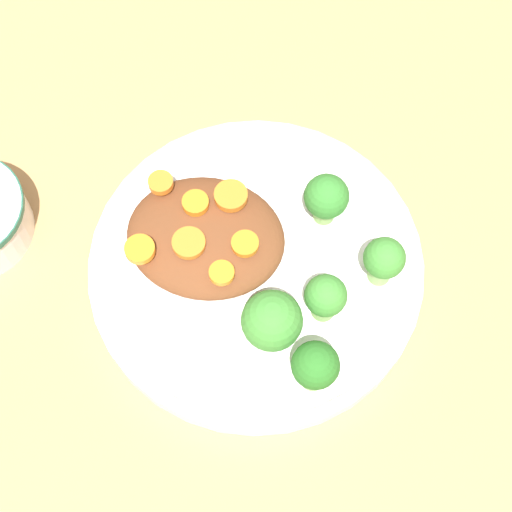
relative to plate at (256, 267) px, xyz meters
The scene contains 15 objects.
ground_plane 0.01m from the plate, ahead, with size 4.00×4.00×0.00m, color tan.
plate is the anchor object (origin of this frame).
stew_mound 0.05m from the plate, behind, with size 0.12×0.10×0.03m, color brown.
broccoli_floret_0 0.08m from the plate, 49.68° to the left, with size 0.04×0.04×0.05m.
broccoli_floret_1 0.10m from the plate, ahead, with size 0.03×0.03×0.05m.
broccoli_floret_2 0.11m from the plate, 53.65° to the right, with size 0.04×0.04×0.05m.
broccoli_floret_3 0.07m from the plate, 25.56° to the right, with size 0.03×0.03×0.05m.
broccoli_floret_4 0.07m from the plate, 67.13° to the right, with size 0.05×0.05×0.06m.
carrot_slice_0 0.05m from the plate, 127.05° to the right, with size 0.02×0.02×0.01m, color orange.
carrot_slice_1 0.10m from the plate, 156.07° to the left, with size 0.02×0.02×0.01m, color orange.
carrot_slice_2 0.06m from the plate, 126.75° to the left, with size 0.03×0.03×0.01m, color orange.
carrot_slice_3 0.07m from the plate, 154.34° to the left, with size 0.02×0.02×0.01m, color orange.
carrot_slice_4 0.04m from the plate, 154.73° to the left, with size 0.02×0.02×0.01m, color orange.
carrot_slice_5 0.10m from the plate, 166.00° to the right, with size 0.02×0.02×0.01m, color orange.
carrot_slice_6 0.06m from the plate, behind, with size 0.03×0.03×0.01m, color orange.
Camera 1 is at (0.06, -0.26, 0.64)m, focal length 60.00 mm.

